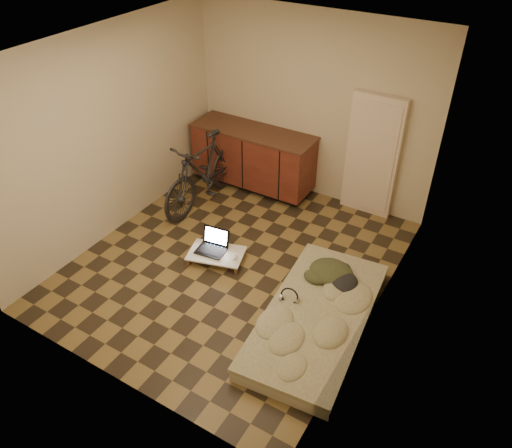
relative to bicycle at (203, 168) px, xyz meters
The scene contains 10 objects.
room_shell 1.62m from the bicycle, 40.43° to the right, with size 3.50×4.00×2.60m.
cabinets 0.85m from the bicycle, 65.63° to the left, with size 1.84×0.62×0.91m.
appliance_panel 2.30m from the bicycle, 26.13° to the left, with size 0.70×0.10×1.70m, color #F4DBC1.
bicycle is the anchor object (origin of this frame).
futon 2.78m from the bicycle, 28.90° to the right, with size 1.20×2.19×0.18m.
clothing_pile 2.46m from the bicycle, 17.65° to the right, with size 0.54×0.45×0.22m, color #363B22, non-canonical shape.
headphones 2.47m from the bicycle, 32.64° to the right, with size 0.22×0.20×0.15m, color black, non-canonical shape.
lap_desk 1.40m from the bicycle, 48.47° to the right, with size 0.77×0.60×0.11m.
laptop 1.30m from the bicycle, 49.87° to the right, with size 0.39×0.36×0.24m.
mouse 1.56m from the bicycle, 40.27° to the right, with size 0.05×0.09×0.03m, color silver.
Camera 1 is at (2.65, -3.88, 4.00)m, focal length 35.00 mm.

